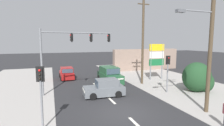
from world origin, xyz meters
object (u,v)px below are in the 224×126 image
(hatchback_oncoming_mid, at_px, (105,88))
(traffic_signal_mast, at_px, (68,47))
(pedestal_signal_right_kerb, at_px, (168,68))
(utility_pole_midground_right, at_px, (143,38))
(hatchback_oncoming_near, at_px, (67,73))
(utility_pole_foreground_right, at_px, (209,39))
(pedestal_signal_left_kerb, at_px, (41,87))
(suv_kerbside_parked, at_px, (110,75))
(shopping_plaza_sign, at_px, (157,57))

(hatchback_oncoming_mid, bearing_deg, traffic_signal_mast, 143.47)
(pedestal_signal_right_kerb, distance_m, hatchback_oncoming_mid, 6.26)
(utility_pole_midground_right, distance_m, hatchback_oncoming_near, 10.91)
(utility_pole_foreground_right, distance_m, pedestal_signal_right_kerb, 5.52)
(pedestal_signal_right_kerb, height_order, pedestal_signal_left_kerb, same)
(utility_pole_midground_right, xyz_separation_m, hatchback_oncoming_near, (-8.02, 5.81, -4.58))
(suv_kerbside_parked, bearing_deg, pedestal_signal_right_kerb, -56.61)
(traffic_signal_mast, relative_size, shopping_plaza_sign, 1.49)
(hatchback_oncoming_near, bearing_deg, hatchback_oncoming_mid, -73.68)
(utility_pole_foreground_right, bearing_deg, hatchback_oncoming_near, 118.84)
(utility_pole_midground_right, xyz_separation_m, shopping_plaza_sign, (2.84, 1.43, -2.30))
(pedestal_signal_left_kerb, height_order, suv_kerbside_parked, pedestal_signal_left_kerb)
(pedestal_signal_right_kerb, distance_m, shopping_plaza_sign, 5.91)
(pedestal_signal_right_kerb, bearing_deg, utility_pole_midground_right, 97.22)
(utility_pole_midground_right, height_order, pedestal_signal_left_kerb, utility_pole_midground_right)
(pedestal_signal_right_kerb, bearing_deg, hatchback_oncoming_near, 131.06)
(utility_pole_midground_right, distance_m, pedestal_signal_left_kerb, 13.30)
(pedestal_signal_left_kerb, relative_size, hatchback_oncoming_mid, 0.96)
(utility_pole_midground_right, relative_size, suv_kerbside_parked, 2.21)
(shopping_plaza_sign, bearing_deg, hatchback_oncoming_mid, -151.91)
(traffic_signal_mast, distance_m, suv_kerbside_parked, 6.65)
(pedestal_signal_left_kerb, xyz_separation_m, suv_kerbside_parked, (7.12, 9.56, -1.53))
(utility_pole_midground_right, bearing_deg, shopping_plaza_sign, 26.64)
(utility_pole_foreground_right, relative_size, traffic_signal_mast, 1.37)
(utility_pole_foreground_right, xyz_separation_m, hatchback_oncoming_near, (-8.04, 14.60, -4.36))
(utility_pole_midground_right, height_order, pedestal_signal_right_kerb, utility_pole_midground_right)
(shopping_plaza_sign, distance_m, hatchback_oncoming_near, 11.93)
(suv_kerbside_parked, bearing_deg, utility_pole_foreground_right, -72.47)
(utility_pole_foreground_right, distance_m, hatchback_oncoming_mid, 9.08)
(shopping_plaza_sign, bearing_deg, pedestal_signal_left_kerb, -145.61)
(suv_kerbside_parked, bearing_deg, traffic_signal_mast, -151.24)
(traffic_signal_mast, xyz_separation_m, shopping_plaza_sign, (11.16, 2.28, -1.37))
(hatchback_oncoming_mid, bearing_deg, hatchback_oncoming_near, 106.32)
(hatchback_oncoming_mid, bearing_deg, pedestal_signal_left_kerb, -136.98)
(traffic_signal_mast, height_order, suv_kerbside_parked, traffic_signal_mast)
(utility_pole_foreground_right, xyz_separation_m, pedestal_signal_right_kerb, (0.48, 4.82, -2.64))
(utility_pole_foreground_right, xyz_separation_m, traffic_signal_mast, (-8.34, 7.93, -0.71))
(utility_pole_midground_right, relative_size, hatchback_oncoming_near, 2.75)
(pedestal_signal_left_kerb, height_order, shopping_plaza_sign, shopping_plaza_sign)
(traffic_signal_mast, xyz_separation_m, pedestal_signal_right_kerb, (8.82, -3.11, -1.94))
(traffic_signal_mast, bearing_deg, utility_pole_midground_right, 5.90)
(hatchback_oncoming_mid, relative_size, hatchback_oncoming_near, 1.01)
(suv_kerbside_parked, relative_size, hatchback_oncoming_mid, 1.23)
(utility_pole_midground_right, height_order, hatchback_oncoming_near, utility_pole_midground_right)
(pedestal_signal_left_kerb, bearing_deg, traffic_signal_mast, 72.52)
(pedestal_signal_left_kerb, bearing_deg, hatchback_oncoming_near, 79.71)
(utility_pole_foreground_right, xyz_separation_m, hatchback_oncoming_mid, (-5.46, 5.80, -4.36))
(hatchback_oncoming_mid, height_order, hatchback_oncoming_near, same)
(utility_pole_foreground_right, height_order, traffic_signal_mast, utility_pole_foreground_right)
(suv_kerbside_parked, distance_m, hatchback_oncoming_near, 6.12)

